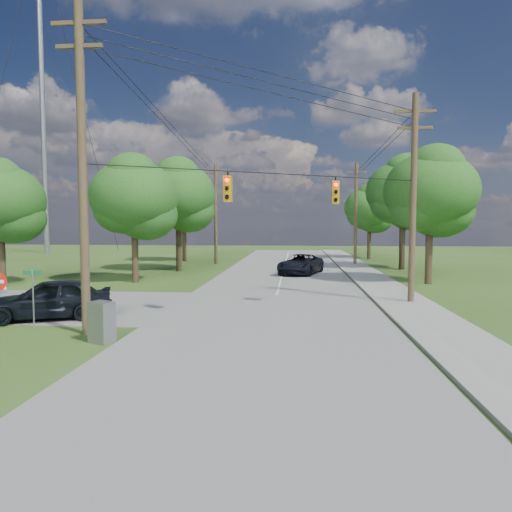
# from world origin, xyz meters

# --- Properties ---
(ground) EXTENTS (140.00, 140.00, 0.00)m
(ground) POSITION_xyz_m (0.00, 0.00, 0.00)
(ground) COLOR #304C19
(ground) RESTS_ON ground
(main_road) EXTENTS (10.00, 100.00, 0.03)m
(main_road) POSITION_xyz_m (2.00, 5.00, 0.01)
(main_road) COLOR gray
(main_road) RESTS_ON ground
(sidewalk_east) EXTENTS (2.60, 100.00, 0.12)m
(sidewalk_east) POSITION_xyz_m (8.70, 5.00, 0.06)
(sidewalk_east) COLOR #98968E
(sidewalk_east) RESTS_ON ground
(pole_sw) EXTENTS (2.00, 0.32, 12.00)m
(pole_sw) POSITION_xyz_m (-4.60, 0.40, 6.23)
(pole_sw) COLOR brown
(pole_sw) RESTS_ON ground
(pole_ne) EXTENTS (2.00, 0.32, 10.50)m
(pole_ne) POSITION_xyz_m (8.90, 8.00, 5.47)
(pole_ne) COLOR brown
(pole_ne) RESTS_ON ground
(pole_north_e) EXTENTS (2.00, 0.32, 10.00)m
(pole_north_e) POSITION_xyz_m (8.90, 30.00, 5.13)
(pole_north_e) COLOR brown
(pole_north_e) RESTS_ON ground
(pole_north_w) EXTENTS (2.00, 0.32, 10.00)m
(pole_north_w) POSITION_xyz_m (-5.00, 30.00, 5.13)
(pole_north_w) COLOR brown
(pole_north_w) RESTS_ON ground
(power_lines) EXTENTS (13.93, 29.62, 4.93)m
(power_lines) POSITION_xyz_m (1.50, 11.54, 9.15)
(power_lines) COLOR black
(power_lines) RESTS_ON ground
(traffic_signals) EXTENTS (4.91, 3.27, 1.05)m
(traffic_signals) POSITION_xyz_m (2.55, 4.43, 5.50)
(traffic_signals) COLOR #C9920B
(traffic_signals) RESTS_ON ground
(radio_mast) EXTENTS (0.70, 0.70, 45.00)m
(radio_mast) POSITION_xyz_m (-32.00, 46.00, 22.50)
(radio_mast) COLOR gray
(radio_mast) RESTS_ON ground
(tree_w_near) EXTENTS (6.00, 6.00, 8.40)m
(tree_w_near) POSITION_xyz_m (-8.00, 15.00, 5.92)
(tree_w_near) COLOR #483724
(tree_w_near) RESTS_ON ground
(tree_w_mid) EXTENTS (6.40, 6.40, 9.22)m
(tree_w_mid) POSITION_xyz_m (-7.00, 23.00, 6.58)
(tree_w_mid) COLOR #483724
(tree_w_mid) RESTS_ON ground
(tree_w_far) EXTENTS (6.00, 6.00, 8.73)m
(tree_w_far) POSITION_xyz_m (-9.00, 33.00, 6.25)
(tree_w_far) COLOR #483724
(tree_w_far) RESTS_ON ground
(tree_e_near) EXTENTS (6.20, 6.20, 8.81)m
(tree_e_near) POSITION_xyz_m (12.00, 16.00, 6.25)
(tree_e_near) COLOR #483724
(tree_e_near) RESTS_ON ground
(tree_e_mid) EXTENTS (6.60, 6.60, 9.64)m
(tree_e_mid) POSITION_xyz_m (12.50, 26.00, 6.91)
(tree_e_mid) COLOR #483724
(tree_e_mid) RESTS_ON ground
(tree_e_far) EXTENTS (5.80, 5.80, 8.32)m
(tree_e_far) POSITION_xyz_m (11.50, 38.00, 5.92)
(tree_e_far) COLOR #483724
(tree_e_far) RESTS_ON ground
(tree_cross_n) EXTENTS (5.60, 5.60, 7.91)m
(tree_cross_n) POSITION_xyz_m (-16.00, 12.50, 5.59)
(tree_cross_n) COLOR #483724
(tree_cross_n) RESTS_ON ground
(car_cross_dark) EXTENTS (5.43, 3.79, 1.72)m
(car_cross_dark) POSITION_xyz_m (-7.30, 2.70, 0.89)
(car_cross_dark) COLOR black
(car_cross_dark) RESTS_ON cross_road
(car_main_north) EXTENTS (4.19, 6.18, 1.57)m
(car_main_north) POSITION_xyz_m (3.46, 21.24, 0.82)
(car_main_north) COLOR black
(car_main_north) RESTS_ON main_road
(control_cabinet) EXTENTS (0.95, 0.84, 1.41)m
(control_cabinet) POSITION_xyz_m (-3.50, -0.77, 0.71)
(control_cabinet) COLOR gray
(control_cabinet) RESTS_ON ground
(street_name_sign) EXTENTS (0.67, 0.17, 2.27)m
(street_name_sign) POSITION_xyz_m (-6.99, 1.00, 1.48)
(street_name_sign) COLOR gray
(street_name_sign) RESTS_ON ground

